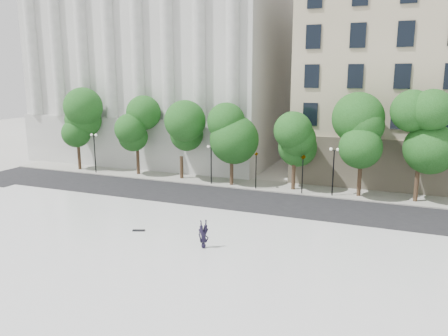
{
  "coord_description": "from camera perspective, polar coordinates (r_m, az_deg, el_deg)",
  "views": [
    {
      "loc": [
        11.93,
        -16.49,
        10.76
      ],
      "look_at": [
        1.36,
        10.0,
        4.71
      ],
      "focal_mm": 35.0,
      "sensor_mm": 36.0,
      "label": 1
    }
  ],
  "objects": [
    {
      "name": "ground",
      "position": [
        23.02,
        -12.99,
        -16.21
      ],
      "size": [
        160.0,
        160.0,
        0.0
      ],
      "primitive_type": "plane",
      "color": "beige",
      "rests_on": "ground"
    },
    {
      "name": "plaza",
      "position": [
        25.16,
        -9.05,
        -12.93
      ],
      "size": [
        44.0,
        22.0,
        0.45
      ],
      "primitive_type": "cube",
      "color": "silver",
      "rests_on": "ground"
    },
    {
      "name": "street",
      "position": [
        38.05,
        2.56,
        -4.44
      ],
      "size": [
        60.0,
        8.0,
        0.02
      ],
      "primitive_type": "cube",
      "color": "black",
      "rests_on": "ground"
    },
    {
      "name": "far_sidewalk",
      "position": [
        43.55,
        5.17,
        -2.29
      ],
      "size": [
        60.0,
        4.0,
        0.12
      ],
      "primitive_type": "cube",
      "color": "#A5A298",
      "rests_on": "ground"
    },
    {
      "name": "building_west",
      "position": [
        62.24,
        -6.15,
        13.87
      ],
      "size": [
        31.5,
        27.65,
        25.6
      ],
      "color": "silver",
      "rests_on": "ground"
    },
    {
      "name": "traffic_light_west",
      "position": [
        41.28,
        4.23,
        2.0
      ],
      "size": [
        0.56,
        1.62,
        4.14
      ],
      "color": "black",
      "rests_on": "ground"
    },
    {
      "name": "traffic_light_east",
      "position": [
        40.18,
        10.3,
        1.7
      ],
      "size": [
        0.78,
        1.84,
        4.23
      ],
      "color": "black",
      "rests_on": "ground"
    },
    {
      "name": "person_lying",
      "position": [
        27.05,
        -2.67,
        -9.89
      ],
      "size": [
        1.58,
        1.8,
        0.48
      ],
      "primitive_type": "imported",
      "rotation": [
        -1.54,
        0.0,
        0.65
      ],
      "color": "black",
      "rests_on": "plaza"
    },
    {
      "name": "skateboard",
      "position": [
        30.38,
        -11.08,
        -8.0
      ],
      "size": [
        0.86,
        0.51,
        0.09
      ],
      "primitive_type": "cube",
      "rotation": [
        0.0,
        0.0,
        0.37
      ],
      "color": "black",
      "rests_on": "plaza"
    },
    {
      "name": "street_trees",
      "position": [
        42.35,
        3.62,
        4.3
      ],
      "size": [
        46.96,
        4.84,
        7.94
      ],
      "color": "#382619",
      "rests_on": "ground"
    },
    {
      "name": "lamp_posts",
      "position": [
        41.47,
        5.3,
        1.15
      ],
      "size": [
        38.95,
        0.28,
        4.5
      ],
      "color": "black",
      "rests_on": "ground"
    }
  ]
}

